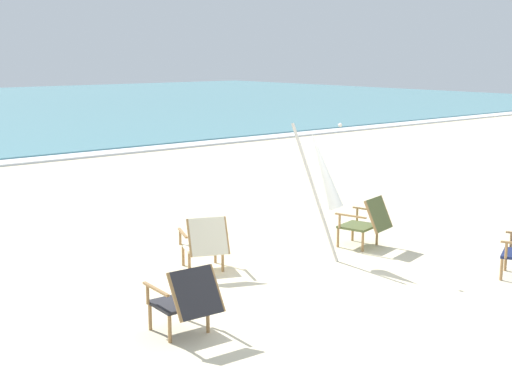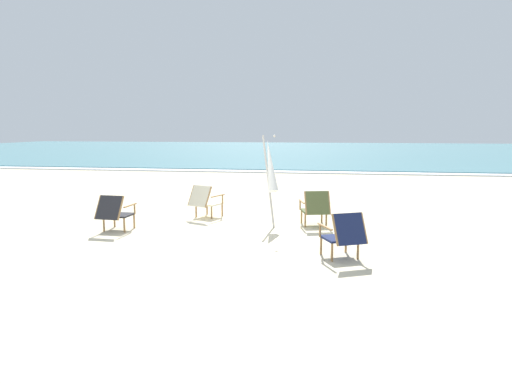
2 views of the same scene
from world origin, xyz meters
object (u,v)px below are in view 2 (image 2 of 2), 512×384
object	(u,v)px
beach_chair_far_center	(205,200)
umbrella_furled_white	(270,166)
beach_chair_back_left	(344,234)
beach_chair_front_left	(115,212)
beach_chair_back_right	(315,207)

from	to	relation	value
beach_chair_far_center	umbrella_furled_white	size ratio (longest dim) A/B	0.45
beach_chair_back_left	umbrella_furled_white	bearing A→B (deg)	122.09
beach_chair_back_left	beach_chair_far_center	xyz separation A→B (m)	(-3.19, 3.04, -0.00)
umbrella_furled_white	beach_chair_front_left	bearing A→B (deg)	-160.19
beach_chair_front_left	beach_chair_back_left	xyz separation A→B (m)	(4.65, -1.32, 0.01)
beach_chair_far_center	umbrella_furled_white	distance (m)	1.97
beach_chair_front_left	umbrella_furled_white	xyz separation A→B (m)	(3.12, 1.12, 0.89)
beach_chair_front_left	beach_chair_far_center	size ratio (longest dim) A/B	0.88
beach_chair_far_center	umbrella_furled_white	bearing A→B (deg)	-19.82
beach_chair_back_right	beach_chair_back_left	bearing A→B (deg)	-77.77
beach_chair_back_right	umbrella_furled_white	size ratio (longest dim) A/B	0.41
beach_chair_back_left	beach_chair_far_center	distance (m)	4.40
beach_chair_back_right	beach_chair_far_center	xyz separation A→B (m)	(-2.65, 0.57, -0.00)
beach_chair_back_right	beach_chair_back_left	size ratio (longest dim) A/B	0.93
beach_chair_far_center	umbrella_furled_white	world-z (taller)	umbrella_furled_white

